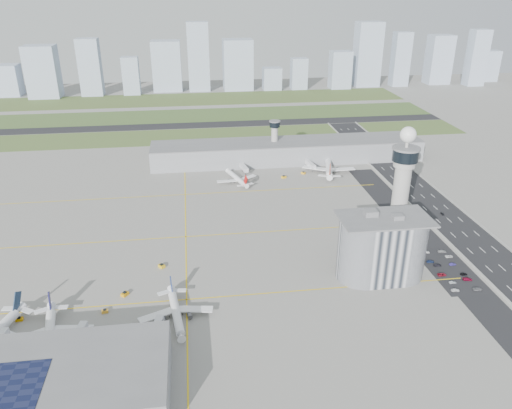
{
  "coord_description": "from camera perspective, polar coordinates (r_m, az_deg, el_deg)",
  "views": [
    {
      "loc": [
        -34.1,
        -217.4,
        130.22
      ],
      "look_at": [
        0.0,
        35.0,
        15.0
      ],
      "focal_mm": 35.0,
      "sensor_mm": 36.0,
      "label": 1
    }
  ],
  "objects": [
    {
      "name": "grass_strip_2",
      "position": [
        611.58,
        -6.33,
        11.91
      ],
      "size": [
        480.0,
        70.0,
        0.08
      ],
      "primitive_type": "cube",
      "color": "#415428",
      "rests_on": "ground"
    },
    {
      "name": "airplane_far_a",
      "position": [
        350.43,
        -2.24,
        3.38
      ],
      "size": [
        39.35,
        42.76,
        9.88
      ],
      "primitive_type": null,
      "rotation": [
        0.0,
        0.0,
        1.88
      ],
      "color": "white",
      "rests_on": "ground"
    },
    {
      "name": "skyline_bldg_10",
      "position": [
        660.34,
        1.84,
        14.18
      ],
      "size": [
        23.01,
        18.41,
        27.75
      ],
      "primitive_type": "cube",
      "color": "#9EADC1",
      "rests_on": "ground"
    },
    {
      "name": "taxiway_line_v",
      "position": [
        279.64,
        -8.03,
        -3.67
      ],
      "size": [
        0.6,
        260.0,
        0.01
      ],
      "primitive_type": "cube",
      "color": "yellow",
      "rests_on": "ground"
    },
    {
      "name": "car_lot_3",
      "position": [
        265.6,
        20.01,
        -6.52
      ],
      "size": [
        3.96,
        1.87,
        1.12
      ],
      "primitive_type": "imported",
      "rotation": [
        0.0,
        0.0,
        1.49
      ],
      "color": "#26252F",
      "rests_on": "ground"
    },
    {
      "name": "skyline_bldg_12",
      "position": [
        676.64,
        9.6,
        14.94
      ],
      "size": [
        26.14,
        20.92,
        46.89
      ],
      "primitive_type": "cube",
      "color": "#9EADC1",
      "rests_on": "ground"
    },
    {
      "name": "car_lot_11",
      "position": [
        278.99,
        20.5,
        -5.03
      ],
      "size": [
        4.55,
        2.2,
        1.28
      ],
      "primitive_type": "imported",
      "rotation": [
        0.0,
        0.0,
        1.48
      ],
      "color": "gray",
      "rests_on": "ground"
    },
    {
      "name": "tug_0",
      "position": [
        235.44,
        -25.43,
        -11.72
      ],
      "size": [
        3.01,
        2.2,
        1.66
      ],
      "primitive_type": null,
      "rotation": [
        0.0,
        0.0,
        1.66
      ],
      "color": "#CF8B05",
      "rests_on": "ground"
    },
    {
      "name": "taxiway_line_h_2",
      "position": [
        333.89,
        -8.09,
        1.13
      ],
      "size": [
        260.0,
        0.6,
        0.01
      ],
      "primitive_type": "cube",
      "color": "yellow",
      "rests_on": "ground"
    },
    {
      "name": "ground",
      "position": [
        255.7,
        1.06,
        -6.28
      ],
      "size": [
        1000.0,
        1000.0,
        0.0
      ],
      "primitive_type": "plane",
      "color": "gray"
    },
    {
      "name": "skyline_bldg_7",
      "position": [
        662.31,
        -10.16,
        15.33
      ],
      "size": [
        35.76,
        28.61,
        61.22
      ],
      "primitive_type": "cube",
      "color": "#9EADC1",
      "rests_on": "ground"
    },
    {
      "name": "car_lot_1",
      "position": [
        254.06,
        21.55,
        -8.27
      ],
      "size": [
        3.39,
        1.4,
        1.09
      ],
      "primitive_type": "imported",
      "rotation": [
        0.0,
        0.0,
        1.64
      ],
      "color": "gray",
      "rests_on": "ground"
    },
    {
      "name": "car_hw_2",
      "position": [
        394.57,
        16.27,
        4.15
      ],
      "size": [
        1.93,
        3.98,
        1.09
      ],
      "primitive_type": "imported",
      "rotation": [
        0.0,
        0.0,
        -0.03
      ],
      "color": "navy",
      "rests_on": "ground"
    },
    {
      "name": "skyline_bldg_8",
      "position": [
        655.14,
        -6.61,
        16.42
      ],
      "size": [
        26.33,
        21.06,
        83.39
      ],
      "primitive_type": "cube",
      "color": "#9EADC1",
      "rests_on": "ground"
    },
    {
      "name": "car_lot_5",
      "position": [
        275.66,
        18.85,
        -5.15
      ],
      "size": [
        3.65,
        1.76,
        1.15
      ],
      "primitive_type": "imported",
      "rotation": [
        0.0,
        0.0,
        1.41
      ],
      "color": "silver",
      "rests_on": "ground"
    },
    {
      "name": "skyline_bldg_16",
      "position": [
        744.41,
        23.91,
        15.07
      ],
      "size": [
        23.04,
        18.43,
        71.56
      ],
      "primitive_type": "cube",
      "color": "#9EADC1",
      "rests_on": "ground"
    },
    {
      "name": "tug_4",
      "position": [
        358.83,
        3.19,
        3.19
      ],
      "size": [
        3.97,
        3.53,
        1.91
      ],
      "primitive_type": null,
      "rotation": [
        0.0,
        0.0,
        -1.09
      ],
      "color": "gold",
      "rests_on": "ground"
    },
    {
      "name": "parking_lot",
      "position": [
        264.64,
        21.16,
        -6.96
      ],
      "size": [
        20.0,
        44.0,
        0.1
      ],
      "primitive_type": "cube",
      "color": "black",
      "rests_on": "ground"
    },
    {
      "name": "car_hw_4",
      "position": [
        442.56,
        11.64,
        6.8
      ],
      "size": [
        1.68,
        3.53,
        1.17
      ],
      "primitive_type": "imported",
      "rotation": [
        0.0,
        0.0,
        -0.09
      ],
      "color": "gray",
      "rests_on": "ground"
    },
    {
      "name": "secondary_tower",
      "position": [
        389.24,
        2.13,
        7.69
      ],
      "size": [
        8.6,
        8.6,
        31.9
      ],
      "color": "#ADAAA5",
      "rests_on": "ground"
    },
    {
      "name": "terminal_pier",
      "position": [
        392.39,
        3.6,
        6.13
      ],
      "size": [
        210.0,
        32.0,
        15.8
      ],
      "color": "gray",
      "rests_on": "ground"
    },
    {
      "name": "car_hw_1",
      "position": [
        322.7,
        20.53,
        -1.0
      ],
      "size": [
        1.39,
        3.46,
        1.12
      ],
      "primitive_type": "imported",
      "rotation": [
        0.0,
        0.0,
        -0.06
      ],
      "color": "black",
      "rests_on": "ground"
    },
    {
      "name": "jet_bridge_near_2",
      "position": [
        202.59,
        -11.71,
        -15.23
      ],
      "size": [
        5.39,
        14.31,
        5.7
      ],
      "primitive_type": null,
      "rotation": [
        0.0,
        0.0,
        1.4
      ],
      "color": "silver",
      "rests_on": "ground"
    },
    {
      "name": "landside_road",
      "position": [
        274.52,
        20.4,
        -5.65
      ],
      "size": [
        18.0,
        260.0,
        0.08
      ],
      "primitive_type": "cube",
      "color": "black",
      "rests_on": "ground"
    },
    {
      "name": "car_lot_7",
      "position": [
        259.01,
        23.02,
        -7.85
      ],
      "size": [
        4.68,
        2.47,
        1.29
      ],
      "primitive_type": "imported",
      "rotation": [
        0.0,
        0.0,
        1.42
      ],
      "color": "maroon",
      "rests_on": "ground"
    },
    {
      "name": "skyline_bldg_15",
      "position": [
        741.32,
        20.16,
        15.29
      ],
      "size": [
        30.25,
        24.2,
        63.4
      ],
      "primitive_type": "cube",
      "color": "#9EADC1",
      "rests_on": "ground"
    },
    {
      "name": "airplane_near_b",
      "position": [
        216.39,
        -22.67,
        -13.04
      ],
      "size": [
        40.14,
        44.96,
        11.11
      ],
      "primitive_type": null,
      "rotation": [
        0.0,
        0.0,
        -1.4
      ],
      "color": "white",
      "rests_on": "ground"
    },
    {
      "name": "skyline_bldg_14",
      "position": [
        708.09,
        16.19,
        15.65
      ],
      "size": [
        21.59,
        17.28,
        68.75
      ],
      "primitive_type": "cube",
      "color": "#9EADC1",
      "rests_on": "ground"
    },
    {
      "name": "skyline_bldg_11",
      "position": [
        665.64,
        4.93,
        14.68
      ],
      "size": [
        20.22,
        16.18,
        38.97
      ],
      "primitive_type": "cube",
      "color": "#9EADC1",
      "rests_on": "ground"
    },
    {
      "name": "skyline_bldg_17",
      "position": [
        788.49,
        25.07,
        14.16
      ],
      "size": [
        22.64,
        18.11,
        41.06
      ],
      "primitive_type": "cube",
      "color": "#9EADC1",
      "rests_on": "ground"
    },
    {
      "name": "skyline_bldg_4",
      "position": [
        662.73,
        -23.2,
        13.78
      ],
      "size": [
        35.81,
        28.65,
        60.36
      ],
      "primitive_type": "cube",
      "color": "#9EADC1",
      "rests_on": "ground"
    },
    {
      "name": "skyline_bldg_5",
      "position": [
        654.73,
        -18.43,
        14.65
      ],
      "size": [
        25.49,
        20.39,
        66.89
      ],
      "primitive_type": "cube",
      "color": "#9EADC1",
      "rests_on": "ground"
    },
    {
      "name": "tug_1",
      "position": [
        235.81,
        -14.77,
        -9.82
      ],
      "size": [
        3.8,
        3.96,
        1.9
      ],
      "primitive_type": null,
      "rotation": [
        0.0,
        0.0,
        -0.67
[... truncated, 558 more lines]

